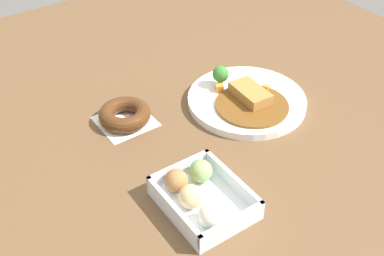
# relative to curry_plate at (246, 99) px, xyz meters

# --- Properties ---
(ground_plane) EXTENTS (1.60, 1.60, 0.00)m
(ground_plane) POSITION_rel_curry_plate_xyz_m (0.02, -0.16, -0.01)
(ground_plane) COLOR brown
(curry_plate) EXTENTS (0.28, 0.28, 0.07)m
(curry_plate) POSITION_rel_curry_plate_xyz_m (0.00, 0.00, 0.00)
(curry_plate) COLOR white
(curry_plate) RESTS_ON ground_plane
(donut_box) EXTENTS (0.17, 0.14, 0.06)m
(donut_box) POSITION_rel_curry_plate_xyz_m (0.20, -0.27, 0.01)
(donut_box) COLOR silver
(donut_box) RESTS_ON ground_plane
(chocolate_ring_donut) EXTENTS (0.12, 0.12, 0.04)m
(chocolate_ring_donut) POSITION_rel_curry_plate_xyz_m (-0.10, -0.27, 0.00)
(chocolate_ring_donut) COLOR white
(chocolate_ring_donut) RESTS_ON ground_plane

